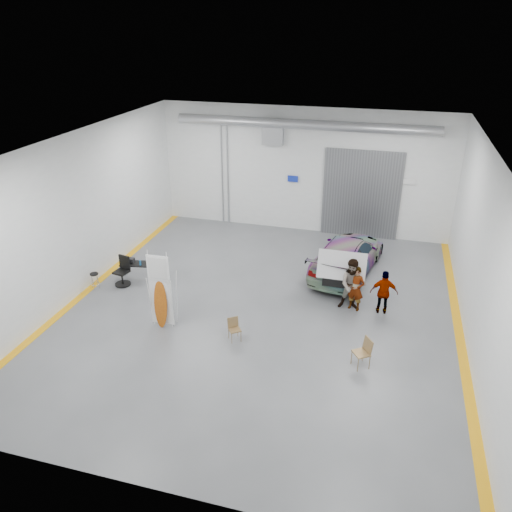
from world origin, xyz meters
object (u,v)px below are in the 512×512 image
(person_a, at_px, (356,289))
(folding_chair_near, at_px, (235,334))
(person_b, at_px, (353,285))
(work_table, at_px, (134,263))
(person_c, at_px, (384,292))
(office_chair, at_px, (123,273))
(surfboard_display, at_px, (160,297))
(sedan_car, at_px, (347,255))
(shop_stool, at_px, (95,281))
(folding_chair_far, at_px, (361,358))

(person_a, relative_size, folding_chair_near, 2.17)
(person_b, relative_size, work_table, 1.60)
(person_a, xyz_separation_m, work_table, (-8.79, -0.02, -0.12))
(person_a, relative_size, person_c, 1.01)
(folding_chair_near, relative_size, office_chair, 0.66)
(surfboard_display, bearing_deg, sedan_car, 45.00)
(shop_stool, bearing_deg, work_table, 45.39)
(person_b, distance_m, shop_stool, 9.88)
(person_a, distance_m, folding_chair_far, 3.39)
(sedan_car, bearing_deg, office_chair, 33.34)
(folding_chair_near, height_order, shop_stool, folding_chair_near)
(person_a, bearing_deg, person_b, -171.24)
(surfboard_display, bearing_deg, person_b, 24.43)
(person_a, distance_m, shop_stool, 9.99)
(folding_chair_far, bearing_deg, office_chair, -140.76)
(person_c, xyz_separation_m, work_table, (-9.78, -0.04, -0.11))
(office_chair, bearing_deg, shop_stool, -135.04)
(folding_chair_near, xyz_separation_m, shop_stool, (-6.31, 1.85, 0.09))
(surfboard_display, xyz_separation_m, shop_stool, (-3.67, 1.73, -0.82))
(person_c, distance_m, office_chair, 10.04)
(person_a, bearing_deg, person_c, 15.67)
(folding_chair_far, bearing_deg, person_c, 136.94)
(folding_chair_near, distance_m, office_chair, 5.97)
(sedan_car, distance_m, person_b, 2.96)
(shop_stool, height_order, office_chair, office_chair)
(sedan_car, relative_size, shop_stool, 7.93)
(sedan_car, height_order, person_c, person_c)
(folding_chair_near, bearing_deg, folding_chair_far, -40.90)
(work_table, bearing_deg, person_c, 0.22)
(folding_chair_near, bearing_deg, surfboard_display, 140.77)
(folding_chair_near, bearing_deg, person_a, 3.21)
(person_a, distance_m, person_c, 0.99)
(sedan_car, distance_m, person_a, 2.99)
(person_a, relative_size, folding_chair_far, 1.76)
(person_b, relative_size, folding_chair_near, 2.52)
(work_table, bearing_deg, office_chair, -114.44)
(person_b, height_order, surfboard_display, surfboard_display)
(person_a, xyz_separation_m, office_chair, (-9.03, -0.55, -0.33))
(folding_chair_far, height_order, office_chair, office_chair)
(person_c, relative_size, shop_stool, 2.52)
(person_a, bearing_deg, office_chair, -161.63)
(work_table, bearing_deg, person_a, 0.15)
(shop_stool, bearing_deg, folding_chair_far, -11.70)
(person_b, bearing_deg, sedan_car, 95.41)
(person_b, height_order, person_c, person_b)
(person_b, distance_m, work_table, 8.67)
(sedan_car, bearing_deg, folding_chair_far, 110.98)
(surfboard_display, bearing_deg, person_c, 20.93)
(sedan_car, distance_m, office_chair, 9.11)
(sedan_car, bearing_deg, person_c, 129.75)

